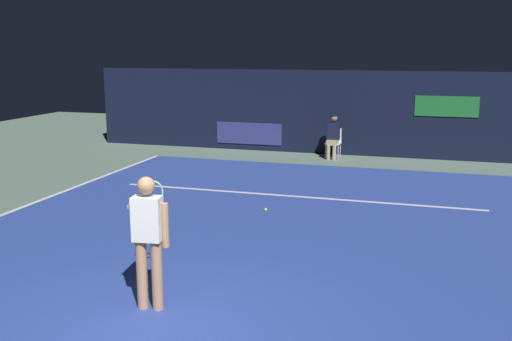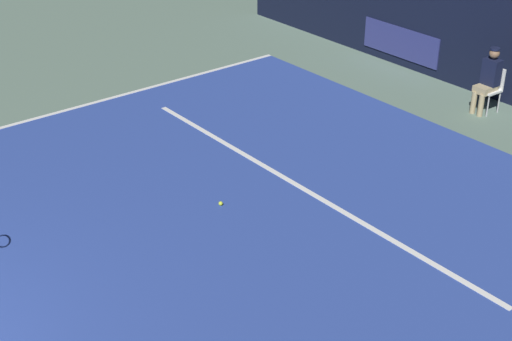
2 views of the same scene
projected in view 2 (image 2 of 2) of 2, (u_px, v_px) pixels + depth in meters
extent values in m
plane|color=slate|center=(197.00, 227.00, 11.10)|extent=(32.05, 32.05, 0.00)
cube|color=#2D479E|center=(197.00, 226.00, 11.09)|extent=(10.51, 11.41, 0.01)
cube|color=white|center=(48.00, 115.00, 14.68)|extent=(0.10, 11.41, 0.01)
cube|color=white|center=(297.00, 185.00, 12.19)|extent=(8.19, 0.10, 0.01)
cube|color=navy|center=(400.00, 42.00, 16.97)|extent=(2.20, 0.04, 0.70)
cube|color=white|center=(487.00, 90.00, 14.66)|extent=(0.45, 0.42, 0.04)
cube|color=white|center=(496.00, 77.00, 14.66)|extent=(0.42, 0.05, 0.42)
cylinder|color=#B2B2B7|center=(473.00, 100.00, 14.82)|extent=(0.03, 0.03, 0.46)
cylinder|color=#B2B2B7|center=(488.00, 106.00, 14.55)|extent=(0.03, 0.03, 0.46)
cylinder|color=#B2B2B7|center=(484.00, 96.00, 14.99)|extent=(0.03, 0.03, 0.46)
cylinder|color=#B2B2B7|center=(499.00, 102.00, 14.73)|extent=(0.03, 0.03, 0.46)
cube|color=tan|center=(485.00, 89.00, 14.60)|extent=(0.33, 0.41, 0.14)
cylinder|color=tan|center=(474.00, 102.00, 14.70)|extent=(0.11, 0.11, 0.46)
cylinder|color=tan|center=(481.00, 105.00, 14.57)|extent=(0.11, 0.11, 0.46)
cube|color=#141933|center=(492.00, 72.00, 14.51)|extent=(0.35, 0.23, 0.52)
sphere|color=#8C6647|center=(494.00, 53.00, 14.33)|extent=(0.20, 0.20, 0.20)
cylinder|color=#141933|center=(495.00, 49.00, 14.29)|extent=(0.19, 0.19, 0.04)
sphere|color=#CCE033|center=(221.00, 203.00, 11.60)|extent=(0.07, 0.07, 0.07)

